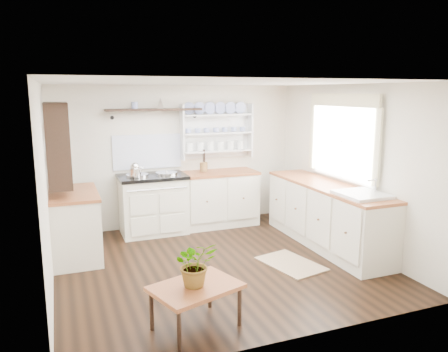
# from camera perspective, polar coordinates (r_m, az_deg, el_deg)

# --- Properties ---
(floor) EXTENTS (4.00, 3.80, 0.01)m
(floor) POSITION_cam_1_polar(r_m,az_deg,el_deg) (5.78, -0.78, -11.33)
(floor) COLOR black
(floor) RESTS_ON ground
(wall_back) EXTENTS (4.00, 0.02, 2.30)m
(wall_back) POSITION_cam_1_polar(r_m,az_deg,el_deg) (7.24, -6.04, 2.60)
(wall_back) COLOR silver
(wall_back) RESTS_ON ground
(wall_right) EXTENTS (0.02, 3.80, 2.30)m
(wall_right) POSITION_cam_1_polar(r_m,az_deg,el_deg) (6.42, 16.19, 1.15)
(wall_right) COLOR silver
(wall_right) RESTS_ON ground
(wall_left) EXTENTS (0.02, 3.80, 2.30)m
(wall_left) POSITION_cam_1_polar(r_m,az_deg,el_deg) (5.13, -22.27, -1.60)
(wall_left) COLOR silver
(wall_left) RESTS_ON ground
(ceiling) EXTENTS (4.00, 3.80, 0.01)m
(ceiling) POSITION_cam_1_polar(r_m,az_deg,el_deg) (5.35, -0.85, 12.09)
(ceiling) COLOR white
(ceiling) RESTS_ON wall_back
(window) EXTENTS (0.08, 1.55, 1.22)m
(window) POSITION_cam_1_polar(r_m,az_deg,el_deg) (6.45, 15.22, 4.97)
(window) COLOR white
(window) RESTS_ON wall_right
(aga_cooker) EXTENTS (1.04, 0.72, 0.96)m
(aga_cooker) POSITION_cam_1_polar(r_m,az_deg,el_deg) (6.94, -9.25, -3.56)
(aga_cooker) COLOR #ECE6CC
(aga_cooker) RESTS_ON floor
(back_cabinets) EXTENTS (1.27, 0.63, 0.90)m
(back_cabinets) POSITION_cam_1_polar(r_m,az_deg,el_deg) (7.27, -0.73, -2.84)
(back_cabinets) COLOR beige
(back_cabinets) RESTS_ON floor
(right_cabinets) EXTENTS (0.62, 2.43, 0.90)m
(right_cabinets) POSITION_cam_1_polar(r_m,az_deg,el_deg) (6.47, 13.21, -4.89)
(right_cabinets) COLOR beige
(right_cabinets) RESTS_ON floor
(belfast_sink) EXTENTS (0.55, 0.60, 0.45)m
(belfast_sink) POSITION_cam_1_polar(r_m,az_deg,el_deg) (5.80, 17.51, -3.45)
(belfast_sink) COLOR white
(belfast_sink) RESTS_ON right_cabinets
(left_cabinets) EXTENTS (0.62, 1.13, 0.90)m
(left_cabinets) POSITION_cam_1_polar(r_m,az_deg,el_deg) (6.17, -18.89, -5.97)
(left_cabinets) COLOR beige
(left_cabinets) RESTS_ON floor
(plate_rack) EXTENTS (1.20, 0.22, 0.90)m
(plate_rack) POSITION_cam_1_polar(r_m,az_deg,el_deg) (7.35, -1.11, 5.97)
(plate_rack) COLOR white
(plate_rack) RESTS_ON wall_back
(high_shelf) EXTENTS (1.50, 0.29, 0.16)m
(high_shelf) POSITION_cam_1_polar(r_m,az_deg,el_deg) (6.96, -9.11, 8.47)
(high_shelf) COLOR black
(high_shelf) RESTS_ON wall_back
(left_shelving) EXTENTS (0.28, 0.80, 1.05)m
(left_shelving) POSITION_cam_1_polar(r_m,az_deg,el_deg) (5.96, -20.88, 4.03)
(left_shelving) COLOR black
(left_shelving) RESTS_ON wall_left
(kettle) EXTENTS (0.18, 0.18, 0.22)m
(kettle) POSITION_cam_1_polar(r_m,az_deg,el_deg) (6.66, -11.54, 0.76)
(kettle) COLOR silver
(kettle) RESTS_ON aga_cooker
(utensil_crock) EXTENTS (0.13, 0.13, 0.15)m
(utensil_crock) POSITION_cam_1_polar(r_m,az_deg,el_deg) (7.16, -2.66, 1.22)
(utensil_crock) COLOR brown
(utensil_crock) RESTS_ON back_cabinets
(center_table) EXTENTS (0.92, 0.78, 0.43)m
(center_table) POSITION_cam_1_polar(r_m,az_deg,el_deg) (4.20, -3.72, -14.64)
(center_table) COLOR brown
(center_table) RESTS_ON floor
(potted_plant) EXTENTS (0.39, 0.34, 0.43)m
(potted_plant) POSITION_cam_1_polar(r_m,az_deg,el_deg) (4.09, -3.77, -11.34)
(potted_plant) COLOR #3F7233
(potted_plant) RESTS_ON center_table
(floor_rug) EXTENTS (0.72, 0.95, 0.02)m
(floor_rug) POSITION_cam_1_polar(r_m,az_deg,el_deg) (5.82, 8.73, -11.25)
(floor_rug) COLOR olive
(floor_rug) RESTS_ON floor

